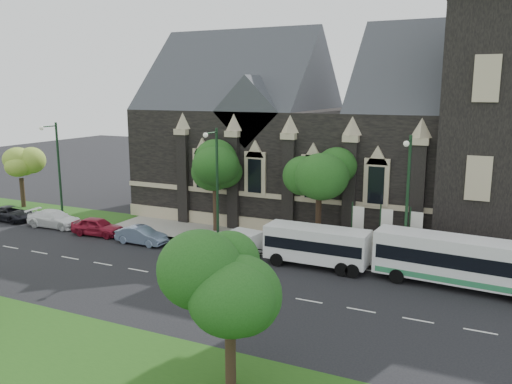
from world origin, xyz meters
The scene contains 20 objects.
ground centered at (0.00, 0.00, 0.00)m, with size 160.00×160.00×0.00m, color black.
sidewalk centered at (0.00, 9.50, 0.07)m, with size 80.00×5.00×0.15m, color gray.
museum centered at (5.12, 18.78, 8.17)m, with size 40.00×17.70×29.90m.
tree_park_east centered at (6.18, -9.32, 4.62)m, with size 3.40×3.40×6.28m.
tree_walk_right centered at (3.21, 10.71, 5.82)m, with size 4.08×4.08×7.80m.
tree_walk_left centered at (-5.80, 10.70, 5.73)m, with size 3.91×3.91×7.64m.
tree_walk_far centered at (-27.82, 10.18, 4.62)m, with size 3.40×3.40×6.28m.
street_lamp_near centered at (10.00, 7.09, 5.11)m, with size 0.36×1.88×9.00m.
street_lamp_mid centered at (-4.00, 7.09, 5.11)m, with size 0.36×1.88×9.00m.
street_lamp_far centered at (-20.00, 7.09, 5.11)m, with size 0.36×1.88×9.00m.
banner_flag_left centered at (6.29, 9.00, 2.38)m, with size 0.90×0.10×4.00m.
banner_flag_center centered at (8.29, 9.00, 2.38)m, with size 0.90×0.10×4.00m.
banner_flag_right centered at (10.29, 9.00, 2.38)m, with size 0.90×0.10×4.00m.
tour_coach centered at (13.80, 5.73, 1.70)m, with size 10.76×3.14×3.10m.
shuttle_bus centered at (4.50, 5.79, 1.56)m, with size 7.00×2.50×2.70m.
box_trailer centered at (-1.00, 5.94, 1.00)m, with size 3.38×2.00×1.76m.
sedan centered at (-9.52, 5.01, 0.69)m, with size 1.45×4.17×1.37m, color slate.
car_far_red centered at (-14.30, 5.45, 0.75)m, with size 1.77×4.40×1.50m, color maroon.
car_far_white centered at (-19.53, 5.91, 0.73)m, with size 2.06×5.06×1.47m, color white.
car_far_black centered at (-24.92, 5.89, 0.66)m, with size 2.18×4.72×1.31m, color black.
Camera 1 is at (15.10, -26.46, 11.81)m, focal length 36.53 mm.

